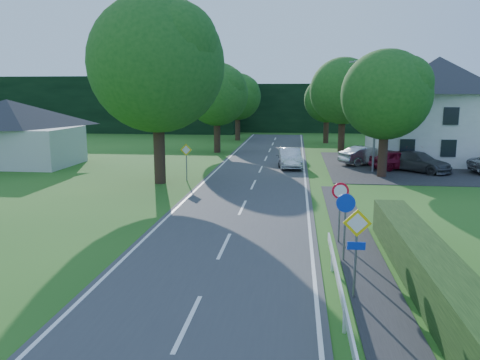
# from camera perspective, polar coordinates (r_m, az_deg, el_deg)

# --- Properties ---
(road) EXTENTS (7.00, 80.00, 0.04)m
(road) POSITION_cam_1_polar(r_m,az_deg,el_deg) (25.40, 0.82, -2.33)
(road) COLOR #3D3D40
(road) RESTS_ON ground
(parking_pad) EXTENTS (14.00, 16.00, 0.04)m
(parking_pad) POSITION_cam_1_polar(r_m,az_deg,el_deg) (39.20, 20.67, 1.56)
(parking_pad) COLOR #242426
(parking_pad) RESTS_ON ground
(line_edge_left) EXTENTS (0.12, 80.00, 0.01)m
(line_edge_left) POSITION_cam_1_polar(r_m,az_deg,el_deg) (25.93, -6.34, -2.07)
(line_edge_left) COLOR white
(line_edge_left) RESTS_ON road
(line_edge_right) EXTENTS (0.12, 80.00, 0.01)m
(line_edge_right) POSITION_cam_1_polar(r_m,az_deg,el_deg) (25.27, 8.18, -2.45)
(line_edge_right) COLOR white
(line_edge_right) RESTS_ON road
(line_centre) EXTENTS (0.12, 80.00, 0.01)m
(line_centre) POSITION_cam_1_polar(r_m,az_deg,el_deg) (25.40, 0.82, -2.28)
(line_centre) COLOR white
(line_centre) RESTS_ON road
(tree_main) EXTENTS (9.40, 9.40, 11.64)m
(tree_main) POSITION_cam_1_polar(r_m,az_deg,el_deg) (29.89, -10.03, 10.66)
(tree_main) COLOR #1B5018
(tree_main) RESTS_ON ground
(tree_left_far) EXTENTS (7.00, 7.00, 8.58)m
(tree_left_far) POSITION_cam_1_polar(r_m,az_deg,el_deg) (45.29, -2.84, 8.78)
(tree_left_far) COLOR #1B5018
(tree_left_far) RESTS_ON ground
(tree_right_far) EXTENTS (7.40, 7.40, 9.09)m
(tree_right_far) POSITION_cam_1_polar(r_m,az_deg,el_deg) (46.85, 12.40, 8.92)
(tree_right_far) COLOR #1B5018
(tree_right_far) RESTS_ON ground
(tree_left_back) EXTENTS (6.60, 6.60, 8.07)m
(tree_left_back) POSITION_cam_1_polar(r_m,az_deg,el_deg) (57.09, -0.29, 8.90)
(tree_left_back) COLOR #1B5018
(tree_left_back) RESTS_ON ground
(tree_right_back) EXTENTS (6.20, 6.20, 7.56)m
(tree_right_back) POSITION_cam_1_polar(r_m,az_deg,el_deg) (54.77, 10.53, 8.39)
(tree_right_back) COLOR #1B5018
(tree_right_back) RESTS_ON ground
(tree_right_mid) EXTENTS (7.00, 7.00, 8.58)m
(tree_right_mid) POSITION_cam_1_polar(r_m,az_deg,el_deg) (33.19, 17.26, 7.68)
(tree_right_mid) COLOR #1B5018
(tree_right_mid) RESTS_ON ground
(treeline_left) EXTENTS (44.00, 6.00, 8.00)m
(treeline_left) POSITION_cam_1_polar(r_m,az_deg,el_deg) (73.33, -18.02, 8.73)
(treeline_left) COLOR black
(treeline_left) RESTS_ON ground
(treeline_right) EXTENTS (30.00, 5.00, 7.00)m
(treeline_right) POSITION_cam_1_polar(r_m,az_deg,el_deg) (70.87, 11.35, 8.59)
(treeline_right) COLOR black
(treeline_right) RESTS_ON ground
(bungalow_left) EXTENTS (11.00, 6.50, 5.20)m
(bungalow_left) POSITION_cam_1_polar(r_m,az_deg,el_deg) (41.45, -26.32, 5.36)
(bungalow_left) COLOR beige
(bungalow_left) RESTS_ON ground
(house_white) EXTENTS (10.60, 8.40, 8.60)m
(house_white) POSITION_cam_1_polar(r_m,az_deg,el_deg) (42.22, 22.76, 8.01)
(house_white) COLOR silver
(house_white) RESTS_ON ground
(streetlight) EXTENTS (2.03, 0.18, 8.00)m
(streetlight) POSITION_cam_1_polar(r_m,az_deg,el_deg) (35.08, 15.98, 8.16)
(streetlight) COLOR slate
(streetlight) RESTS_ON ground
(sign_priority_right) EXTENTS (0.78, 0.09, 2.59)m
(sign_priority_right) POSITION_cam_1_polar(r_m,az_deg,el_deg) (13.30, 14.02, -6.77)
(sign_priority_right) COLOR slate
(sign_priority_right) RESTS_ON ground
(sign_roundabout) EXTENTS (0.64, 0.08, 2.37)m
(sign_roundabout) POSITION_cam_1_polar(r_m,az_deg,el_deg) (16.21, 12.72, -4.05)
(sign_roundabout) COLOR slate
(sign_roundabout) RESTS_ON ground
(sign_speed_limit) EXTENTS (0.64, 0.11, 2.37)m
(sign_speed_limit) POSITION_cam_1_polar(r_m,az_deg,el_deg) (18.11, 12.11, -2.18)
(sign_speed_limit) COLOR slate
(sign_speed_limit) RESTS_ON ground
(sign_priority_left) EXTENTS (0.78, 0.09, 2.44)m
(sign_priority_left) POSITION_cam_1_polar(r_m,az_deg,el_deg) (30.70, -6.57, 3.06)
(sign_priority_left) COLOR slate
(sign_priority_left) RESTS_ON ground
(moving_car) EXTENTS (2.01, 4.64, 1.49)m
(moving_car) POSITION_cam_1_polar(r_m,az_deg,el_deg) (36.16, 6.09, 2.70)
(moving_car) COLOR silver
(moving_car) RESTS_ON road
(motorcycle) EXTENTS (0.96, 1.89, 0.95)m
(motorcycle) POSITION_cam_1_polar(r_m,az_deg,el_deg) (36.55, 5.08, 2.38)
(motorcycle) COLOR black
(motorcycle) RESTS_ON road
(parked_car_red) EXTENTS (4.61, 2.99, 1.46)m
(parked_car_red) POSITION_cam_1_polar(r_m,az_deg,el_deg) (37.01, 18.76, 2.36)
(parked_car_red) COLOR maroon
(parked_car_red) RESTS_ON parking_pad
(parked_car_silver_a) EXTENTS (4.65, 3.50, 1.47)m
(parked_car_silver_a) POSITION_cam_1_polar(r_m,az_deg,el_deg) (38.80, 15.17, 2.91)
(parked_car_silver_a) COLOR #A3A4A8
(parked_car_silver_a) RESTS_ON parking_pad
(parked_car_grey) EXTENTS (4.96, 4.83, 1.43)m
(parked_car_grey) POSITION_cam_1_polar(r_m,az_deg,el_deg) (36.54, 20.85, 2.11)
(parked_car_grey) COLOR #46474A
(parked_car_grey) RESTS_ON parking_pad
(parasol) EXTENTS (2.59, 2.62, 1.97)m
(parasol) POSITION_cam_1_polar(r_m,az_deg,el_deg) (38.61, 19.97, 2.99)
(parasol) COLOR red
(parasol) RESTS_ON parking_pad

